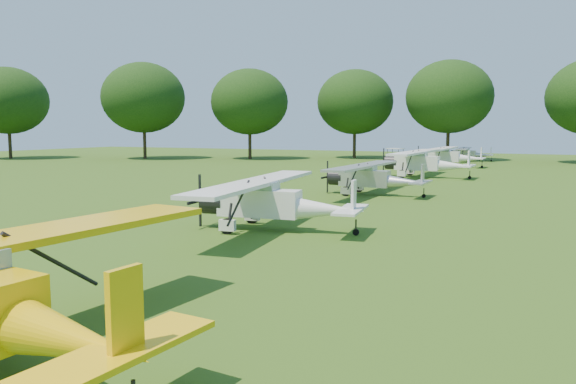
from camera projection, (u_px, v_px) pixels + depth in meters
name	position (u px, v px, depth m)	size (l,w,h in m)	color
ground	(252.00, 239.00, 21.09)	(160.00, 160.00, 0.00)	#2F5314
tree_belt	(346.00, 12.00, 18.83)	(137.36, 130.27, 14.52)	#2E2212
aircraft_3	(271.00, 199.00, 22.66)	(7.08, 11.25, 2.21)	white
aircraft_4	(372.00, 176.00, 34.70)	(6.53, 10.38, 2.05)	silver
aircraft_5	(424.00, 161.00, 47.15)	(7.64, 12.14, 2.40)	white
aircraft_6	(448.00, 155.00, 59.99)	(7.05, 11.20, 2.21)	white
aircraft_7	(468.00, 153.00, 70.71)	(5.71, 9.09, 1.79)	silver
golf_cart	(395.00, 158.00, 67.86)	(2.28, 1.82, 1.71)	#A70B17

